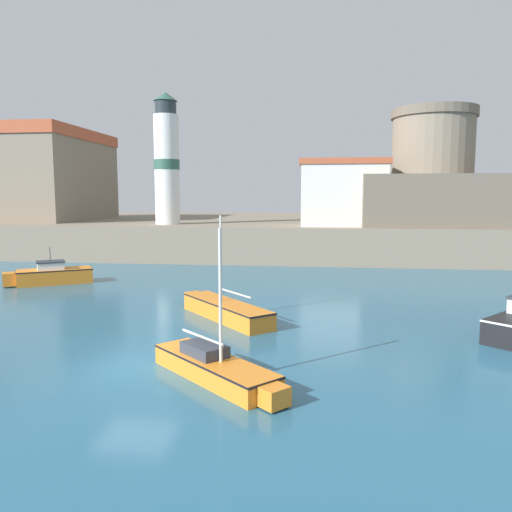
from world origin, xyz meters
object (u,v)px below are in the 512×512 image
Objects in this scene: fortress at (431,187)px; lighthouse at (167,161)px; sailboat_orange_4 at (215,367)px; motorboat_orange_3 at (52,275)px; harbor_shed_mid_row at (344,193)px; sailboat_orange_2 at (225,309)px; church at (33,170)px.

fortress is 24.24m from lighthouse.
sailboat_orange_4 is 35.91m from fortress.
fortress reaches higher than sailboat_orange_4.
motorboat_orange_3 is 0.69× the size of harbor_shed_mid_row.
fortress reaches higher than sailboat_orange_2.
sailboat_orange_2 is at bearing -47.51° from church.
sailboat_orange_4 is 0.29× the size of church.
sailboat_orange_4 is 46.89m from church.
church reaches higher than sailboat_orange_2.
church reaches higher than harbor_shed_mid_row.
sailboat_orange_2 is 7.74m from sailboat_orange_4.
lighthouse is (-9.73, 22.76, 8.38)m from sailboat_orange_2.
fortress is (27.10, 17.58, 5.90)m from motorboat_orange_3.
sailboat_orange_4 is at bearing -47.54° from motorboat_orange_3.
motorboat_orange_3 is at bearing 149.15° from sailboat_orange_2.
harbor_shed_mid_row is at bearing -157.10° from fortress.
fortress is at bearing 5.90° from lighthouse.
church is 1.24× the size of fortress.
motorboat_orange_3 is 20.75m from sailboat_orange_4.
harbor_shed_mid_row is (-8.00, -3.38, -0.54)m from fortress.
sailboat_orange_2 is at bearing -30.85° from motorboat_orange_3.
motorboat_orange_3 is 1.08× the size of sailboat_orange_4.
sailboat_orange_4 is at bearing -52.84° from church.
harbor_shed_mid_row reaches higher than sailboat_orange_2.
sailboat_orange_2 reaches higher than sailboat_orange_4.
sailboat_orange_4 is 30.45m from harbor_shed_mid_row.
church is at bearing 159.34° from lighthouse.
sailboat_orange_2 is 0.76× the size of harbor_shed_mid_row.
harbor_shed_mid_row is (6.27, 21.86, 5.50)m from sailboat_orange_2.
sailboat_orange_4 is at bearing -111.70° from fortress.
harbor_shed_mid_row is at bearing 80.22° from sailboat_orange_4.
church is (-13.89, 21.51, 7.85)m from motorboat_orange_3.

